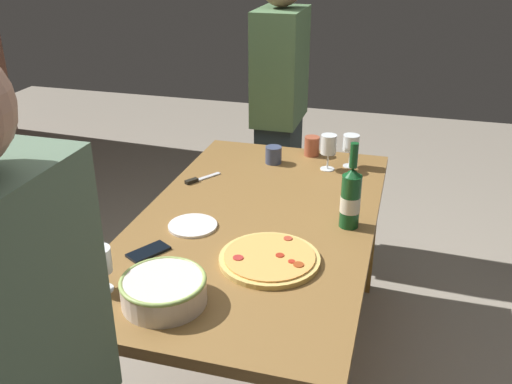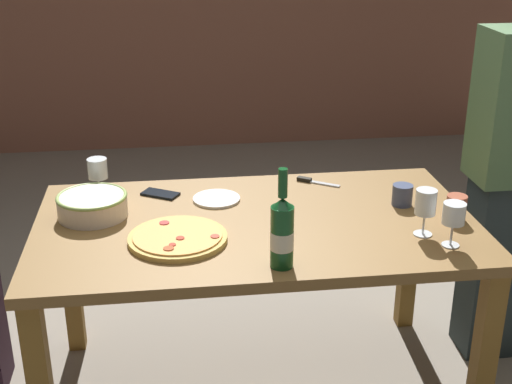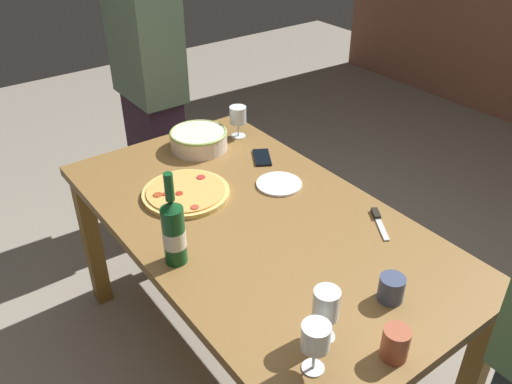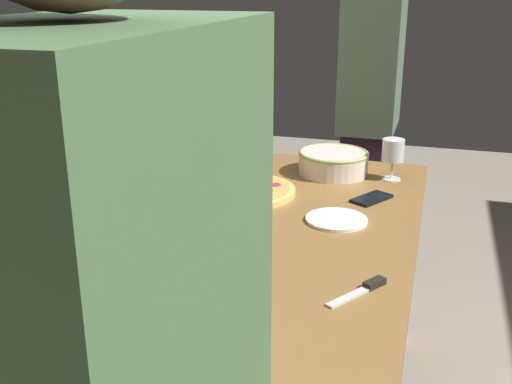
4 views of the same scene
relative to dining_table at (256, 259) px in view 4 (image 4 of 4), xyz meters
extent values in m
cube|color=brown|center=(0.00, 0.00, 0.07)|extent=(1.60, 0.90, 0.04)
cube|color=olive|center=(-0.74, -0.40, -0.30)|extent=(0.07, 0.07, 0.71)
cube|color=olive|center=(-0.74, 0.40, -0.30)|extent=(0.07, 0.07, 0.71)
cylinder|color=#DEB861|center=(-0.29, -0.13, 0.10)|extent=(0.34, 0.34, 0.02)
cylinder|color=#F5A44F|center=(-0.29, -0.13, 0.11)|extent=(0.31, 0.31, 0.01)
cylinder|color=#B22B19|center=(-0.31, -0.21, 0.12)|extent=(0.02, 0.02, 0.00)
cylinder|color=#B12E2A|center=(-0.33, -0.03, 0.12)|extent=(0.04, 0.04, 0.00)
cylinder|color=#A62A17|center=(-0.28, -0.16, 0.12)|extent=(0.03, 0.03, 0.00)
cylinder|color=#9E3F19|center=(-0.32, -0.23, 0.12)|extent=(0.04, 0.04, 0.00)
cylinder|color=#B23E2A|center=(-0.16, -0.16, 0.12)|extent=(0.03, 0.03, 0.00)
cylinder|color=silver|center=(-0.59, 0.12, 0.13)|extent=(0.25, 0.25, 0.08)
torus|color=#9AB85F|center=(-0.59, 0.12, 0.17)|extent=(0.26, 0.26, 0.01)
cylinder|color=#124920|center=(0.04, -0.35, 0.20)|extent=(0.07, 0.07, 0.21)
cone|color=#124920|center=(0.04, -0.35, 0.31)|extent=(0.07, 0.07, 0.03)
cylinder|color=#124920|center=(0.04, -0.35, 0.38)|extent=(0.03, 0.03, 0.09)
cylinder|color=silver|center=(0.04, -0.35, 0.19)|extent=(0.07, 0.07, 0.06)
cylinder|color=white|center=(0.63, -0.28, 0.09)|extent=(0.06, 0.06, 0.00)
cylinder|color=white|center=(0.63, -0.28, 0.14)|extent=(0.01, 0.01, 0.08)
cylinder|color=white|center=(0.63, -0.28, 0.21)|extent=(0.08, 0.08, 0.07)
cylinder|color=maroon|center=(0.63, -0.28, 0.19)|extent=(0.07, 0.07, 0.03)
cylinder|color=white|center=(0.56, -0.19, 0.09)|extent=(0.07, 0.07, 0.00)
cylinder|color=white|center=(0.56, -0.19, 0.13)|extent=(0.01, 0.01, 0.08)
cylinder|color=white|center=(0.56, -0.19, 0.22)|extent=(0.07, 0.07, 0.09)
cylinder|color=white|center=(-0.58, 0.33, 0.09)|extent=(0.07, 0.07, 0.00)
cylinder|color=white|center=(-0.58, 0.33, 0.13)|extent=(0.01, 0.01, 0.07)
cylinder|color=white|center=(-0.58, 0.33, 0.20)|extent=(0.08, 0.08, 0.08)
cylinder|color=maroon|center=(-0.58, 0.33, 0.18)|extent=(0.07, 0.07, 0.04)
cylinder|color=#3B4665|center=(0.57, 0.07, 0.13)|extent=(0.08, 0.08, 0.08)
cylinder|color=#A65036|center=(0.72, -0.08, 0.14)|extent=(0.07, 0.07, 0.09)
cylinder|color=white|center=(-0.13, 0.21, 0.10)|extent=(0.18, 0.18, 0.01)
cube|color=black|center=(-0.35, 0.29, 0.10)|extent=(0.16, 0.13, 0.01)
cube|color=silver|center=(0.32, 0.32, 0.10)|extent=(0.12, 0.09, 0.01)
cube|color=black|center=(0.25, 0.36, 0.10)|extent=(0.06, 0.05, 0.02)
cube|color=#301D2C|center=(-1.17, 0.18, -0.26)|extent=(0.35, 0.20, 0.80)
cube|color=#536C56|center=(-1.17, 0.18, 0.44)|extent=(0.41, 0.24, 0.60)
cube|color=#4F744A|center=(1.09, 0.17, 0.44)|extent=(0.40, 0.24, 0.60)
camera|label=1|loc=(-1.85, -0.52, 1.11)|focal=39.52mm
camera|label=2|loc=(-0.29, -2.29, 1.16)|focal=49.13mm
camera|label=3|loc=(1.26, -0.94, 1.22)|focal=37.02mm
camera|label=4|loc=(1.54, 0.47, 0.77)|focal=42.69mm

